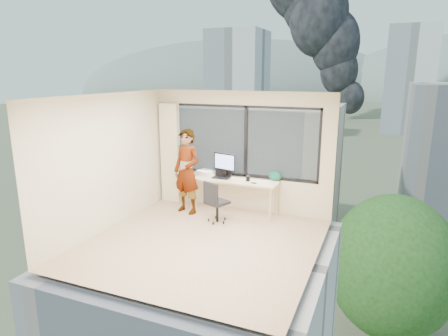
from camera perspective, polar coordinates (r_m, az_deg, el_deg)
The scene contains 24 objects.
floor at distance 7.14m, azimuth -3.14°, elevation -10.79°, with size 4.00×4.00×0.01m, color #D3B189.
ceiling at distance 6.50m, azimuth -3.44°, elevation 10.54°, with size 4.00×4.00×0.01m, color white.
wall_front at distance 5.06m, azimuth -13.23°, elevation -5.80°, with size 4.00×0.01×2.60m, color beige.
wall_left at distance 7.76m, azimuth -16.70°, elevation 0.80°, with size 0.01×4.00×2.60m, color beige.
wall_right at distance 6.13m, azimuth 13.83°, elevation -2.39°, with size 0.01×4.00×2.60m, color beige.
window_wall at distance 8.44m, azimuth 2.93°, elevation 3.93°, with size 3.30×0.16×1.55m, color black, non-canonical shape.
curtain at distance 9.15m, azimuth -7.86°, elevation 2.19°, with size 0.45×0.14×2.30m, color beige.
desk at distance 8.42m, azimuth 1.73°, elevation -4.14°, with size 1.80×0.60×0.75m, color #D1B68C.
chair at distance 7.89m, azimuth -1.01°, elevation -4.88°, with size 0.45×0.45×0.88m, color black, non-canonical shape.
person at distance 8.35m, azimuth -5.46°, elevation -0.52°, with size 0.67×0.44×1.83m, color #2D2D33.
monitor at distance 8.40m, azimuth 0.12°, elevation 0.41°, with size 0.55×0.12×0.55m, color black, non-canonical shape.
game_console at distance 8.77m, azimuth -2.71°, elevation -0.60°, with size 0.34×0.28×0.08m, color white.
laptop at distance 8.42m, azimuth -0.38°, elevation -0.65°, with size 0.37×0.39×0.24m, color black, non-canonical shape.
cellphone at distance 8.05m, azimuth 4.38°, elevation -2.20°, with size 0.12×0.05×0.01m, color black.
pen_cup at distance 8.20m, azimuth 3.53°, elevation -1.54°, with size 0.09×0.09×0.11m, color black.
handbag at distance 8.26m, azimuth 7.50°, elevation -1.16°, with size 0.27×0.14×0.21m, color #0C483D.
exterior_ground at distance 127.01m, azimuth 21.16°, elevation 5.12°, with size 400.00×400.00×0.04m, color #515B3D.
near_bldg_a at distance 39.04m, azimuth 4.14°, elevation -1.10°, with size 16.00×12.00×14.00m, color beige.
far_tower_a at distance 107.75m, azimuth 2.04°, elevation 12.13°, with size 14.00×14.00×28.00m, color silver.
far_tower_b at distance 125.96m, azimuth 25.46°, elevation 11.53°, with size 13.00×13.00×30.00m, color silver.
far_tower_d at distance 168.14m, azimuth 0.62°, elevation 11.68°, with size 16.00×14.00×22.00m, color silver.
hill_a at distance 348.64m, azimuth 1.94°, elevation 10.92°, with size 288.00×216.00×90.00m, color slate.
tree_a at distance 36.03m, azimuth -10.84°, elevation -7.62°, with size 7.00×7.00×8.00m, color #214517, non-canonical shape.
tree_b at distance 26.92m, azimuth 23.14°, elevation -15.05°, with size 7.60×7.60×9.00m, color #214517, non-canonical shape.
Camera 1 is at (2.84, -5.84, 2.96)m, focal length 31.20 mm.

